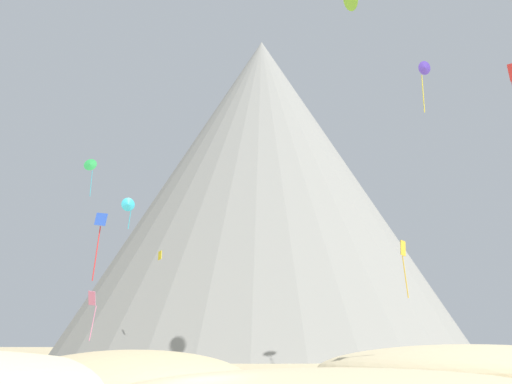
# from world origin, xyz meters

# --- Properties ---
(dune_foreground_left) EXTENTS (27.54, 21.76, 4.22)m
(dune_foreground_left) POSITION_xyz_m (18.01, 24.25, 0.00)
(dune_foreground_left) COLOR #CCBA8E
(dune_foreground_left) RESTS_ON ground_plane
(dune_back_low) EXTENTS (17.32, 19.28, 3.74)m
(dune_back_low) POSITION_xyz_m (-5.18, 12.49, 0.00)
(dune_back_low) COLOR #C6B284
(dune_back_low) RESTS_ON ground_plane
(bush_scatter_east) EXTENTS (3.48, 3.48, 0.56)m
(bush_scatter_east) POSITION_xyz_m (15.29, 20.29, 0.28)
(bush_scatter_east) COLOR #668C4C
(bush_scatter_east) RESTS_ON ground_plane
(rock_massif) EXTENTS (73.04, 73.04, 49.57)m
(rock_massif) POSITION_xyz_m (0.98, 75.34, 22.01)
(rock_massif) COLOR gray
(rock_massif) RESTS_ON ground_plane
(kite_cyan_mid) EXTENTS (1.55, 0.96, 3.57)m
(kite_cyan_mid) POSITION_xyz_m (-12.79, 45.68, 17.16)
(kite_cyan_mid) COLOR #33BCDB
(kite_pink_low) EXTENTS (0.87, 0.76, 4.82)m
(kite_pink_low) POSITION_xyz_m (-14.48, 38.63, 5.83)
(kite_pink_low) COLOR pink
(kite_green_mid) EXTENTS (1.77, 0.77, 5.16)m
(kite_green_mid) POSITION_xyz_m (-20.63, 57.94, 24.92)
(kite_green_mid) COLOR green
(kite_indigo_high) EXTENTS (1.34, 0.80, 5.04)m
(kite_indigo_high) POSITION_xyz_m (17.35, 30.79, 26.81)
(kite_indigo_high) COLOR #5138B2
(kite_gold_low) EXTENTS (0.52, 0.60, 4.23)m
(kite_gold_low) POSITION_xyz_m (12.75, 21.16, 8.28)
(kite_gold_low) COLOR gold
(kite_yellow_low) EXTENTS (0.46, 0.68, 1.07)m
(kite_yellow_low) POSITION_xyz_m (-9.17, 46.18, 11.54)
(kite_yellow_low) COLOR yellow
(kite_blue_low) EXTENTS (0.95, 0.52, 4.85)m
(kite_blue_low) POSITION_xyz_m (-9.06, 18.57, 9.91)
(kite_blue_low) COLOR blue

